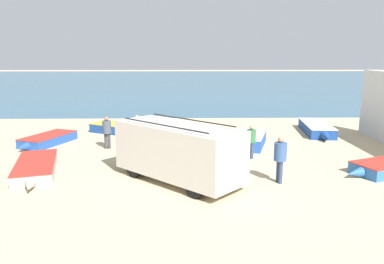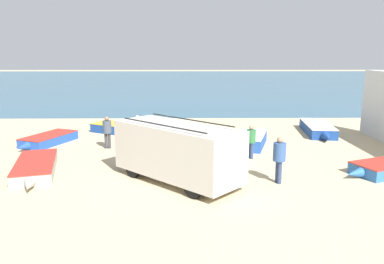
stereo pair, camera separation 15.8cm
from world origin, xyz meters
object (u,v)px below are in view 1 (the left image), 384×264
object	(u,v)px
fishing_rowboat_0	(47,140)
fisherman_2	(137,128)
fishing_rowboat_1	(121,128)
fishing_rowboat_3	(317,129)
fishing_rowboat_4	(36,168)
fisherman_3	(107,130)
fishing_rowboat_5	(252,139)
parked_van	(177,151)
fisherman_0	(280,155)
fisherman_1	(251,139)

from	to	relation	value
fishing_rowboat_0	fisherman_2	bearing A→B (deg)	105.02
fishing_rowboat_1	fishing_rowboat_3	world-z (taller)	fishing_rowboat_3
fishing_rowboat_0	fishing_rowboat_4	world-z (taller)	fishing_rowboat_0
fisherman_3	fishing_rowboat_5	bearing A→B (deg)	88.24
parked_van	fisherman_2	bearing A→B (deg)	-24.98
fishing_rowboat_4	fisherman_0	bearing A→B (deg)	66.48
parked_van	fisherman_3	bearing A→B (deg)	-10.66
fishing_rowboat_4	fisherman_1	bearing A→B (deg)	86.88
fishing_rowboat_4	fishing_rowboat_5	bearing A→B (deg)	99.82
fishing_rowboat_0	fishing_rowboat_5	xyz separation A→B (m)	(11.25, -0.47, 0.08)
fishing_rowboat_5	fishing_rowboat_4	bearing A→B (deg)	133.05
fishing_rowboat_0	fishing_rowboat_3	bearing A→B (deg)	120.64
fishing_rowboat_1	fishing_rowboat_3	distance (m)	12.34
fisherman_2	fishing_rowboat_0	bearing A→B (deg)	112.99
fishing_rowboat_5	parked_van	bearing A→B (deg)	163.29
fishing_rowboat_3	fisherman_3	world-z (taller)	fisherman_3
fishing_rowboat_1	fisherman_2	world-z (taller)	fisherman_2
fisherman_3	fisherman_2	bearing A→B (deg)	100.19
fisherman_1	fisherman_2	world-z (taller)	fisherman_2
fisherman_3	fishing_rowboat_3	bearing A→B (deg)	99.91
fishing_rowboat_5	fisherman_2	xyz separation A→B (m)	(-6.18, -0.13, 0.68)
fisherman_2	fisherman_3	world-z (taller)	fisherman_3
fisherman_3	fisherman_1	bearing A→B (deg)	68.08
fisherman_1	fisherman_2	size ratio (longest dim) A/B	0.95
parked_van	fisherman_1	xyz separation A→B (m)	(3.45, 3.19, -0.27)
fisherman_0	fisherman_3	world-z (taller)	fisherman_0
fisherman_0	parked_van	bearing A→B (deg)	164.87
fisherman_2	fisherman_0	bearing A→B (deg)	-104.25
fishing_rowboat_1	fisherman_0	world-z (taller)	fisherman_0
fisherman_3	parked_van	bearing A→B (deg)	29.63
fishing_rowboat_4	fisherman_3	bearing A→B (deg)	136.71
parked_van	fisherman_1	size ratio (longest dim) A/B	3.23
fishing_rowboat_1	fishing_rowboat_3	bearing A→B (deg)	-153.44
parked_van	fisherman_1	distance (m)	4.70
fishing_rowboat_0	fisherman_3	world-z (taller)	fisherman_3
fishing_rowboat_0	fisherman_0	world-z (taller)	fisherman_0
fishing_rowboat_0	fishing_rowboat_3	world-z (taller)	fishing_rowboat_3
fishing_rowboat_1	fisherman_1	world-z (taller)	fisherman_1
fishing_rowboat_1	fishing_rowboat_5	world-z (taller)	fishing_rowboat_5
fishing_rowboat_3	fisherman_1	world-z (taller)	fisherman_1
parked_van	fishing_rowboat_4	world-z (taller)	parked_van
fishing_rowboat_1	fishing_rowboat_4	size ratio (longest dim) A/B	0.97
fishing_rowboat_5	fisherman_2	size ratio (longest dim) A/B	2.31
fishing_rowboat_1	fisherman_1	size ratio (longest dim) A/B	2.95
fishing_rowboat_3	fishing_rowboat_5	bearing A→B (deg)	-50.57
fishing_rowboat_1	fishing_rowboat_4	distance (m)	8.41
fisherman_0	fisherman_1	world-z (taller)	fisherman_0
parked_van	fishing_rowboat_1	distance (m)	10.00
fishing_rowboat_5	fisherman_3	distance (m)	7.77
fisherman_1	fisherman_0	bearing A→B (deg)	-111.27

